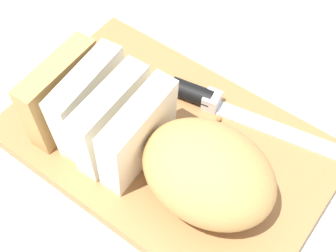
# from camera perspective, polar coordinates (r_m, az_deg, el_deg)

# --- Properties ---
(ground_plane) EXTENTS (3.00, 3.00, 0.00)m
(ground_plane) POSITION_cam_1_polar(r_m,az_deg,el_deg) (0.61, -0.00, -2.81)
(ground_plane) COLOR silver
(cutting_board) EXTENTS (0.40, 0.26, 0.02)m
(cutting_board) POSITION_cam_1_polar(r_m,az_deg,el_deg) (0.60, -0.00, -2.24)
(cutting_board) COLOR #9E6B3D
(cutting_board) RESTS_ON ground_plane
(bread_loaf) EXTENTS (0.30, 0.13, 0.10)m
(bread_loaf) POSITION_cam_1_polar(r_m,az_deg,el_deg) (0.53, -1.02, -2.38)
(bread_loaf) COLOR tan
(bread_loaf) RESTS_ON cutting_board
(bread_knife) EXTENTS (0.25, 0.07, 0.02)m
(bread_knife) POSITION_cam_1_polar(r_m,az_deg,el_deg) (0.62, 5.60, 2.85)
(bread_knife) COLOR silver
(bread_knife) RESTS_ON cutting_board
(crumb_near_knife) EXTENTS (0.01, 0.01, 0.01)m
(crumb_near_knife) POSITION_cam_1_polar(r_m,az_deg,el_deg) (0.61, 6.15, 0.84)
(crumb_near_knife) COLOR #996633
(crumb_near_knife) RESTS_ON cutting_board
(crumb_near_loaf) EXTENTS (0.00, 0.00, 0.00)m
(crumb_near_loaf) POSITION_cam_1_polar(r_m,az_deg,el_deg) (0.61, -0.20, 1.78)
(crumb_near_loaf) COLOR #996633
(crumb_near_loaf) RESTS_ON cutting_board
(crumb_stray_left) EXTENTS (0.01, 0.01, 0.01)m
(crumb_stray_left) POSITION_cam_1_polar(r_m,az_deg,el_deg) (0.57, -3.84, -3.88)
(crumb_stray_left) COLOR #996633
(crumb_stray_left) RESTS_ON cutting_board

